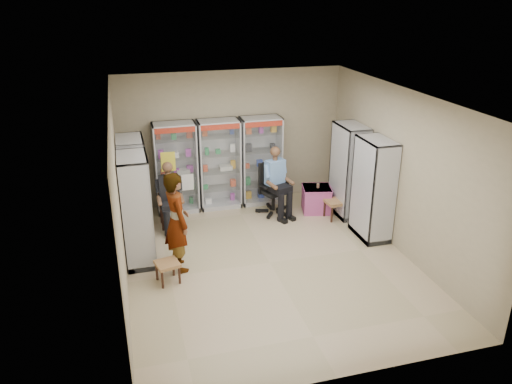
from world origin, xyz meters
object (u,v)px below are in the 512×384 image
object	(u,v)px
cabinet_back_mid	(219,165)
standing_man	(177,222)
cabinet_right_far	(349,171)
pink_trunk	(316,199)
woven_stool_b	(168,272)
cabinet_left_near	(137,210)
seated_shopkeeper	(274,183)
cabinet_back_left	(176,168)
woven_stool_a	(335,209)
cabinet_right_near	(373,189)
wooden_chair	(170,205)
cabinet_left_far	(134,188)
cabinet_back_right	(261,161)
office_chair	(273,189)

from	to	relation	value
cabinet_back_mid	standing_man	world-z (taller)	cabinet_back_mid
cabinet_right_far	pink_trunk	world-z (taller)	cabinet_right_far
cabinet_right_far	woven_stool_b	bearing A→B (deg)	113.34
cabinet_left_near	seated_shopkeeper	size ratio (longest dim) A/B	1.39
cabinet_back_left	woven_stool_a	bearing A→B (deg)	-21.85
cabinet_back_mid	cabinet_right_near	size ratio (longest dim) A/B	1.00
cabinet_right_far	wooden_chair	bearing A→B (deg)	83.96
wooden_chair	standing_man	xyz separation A→B (m)	(-0.04, -1.74, 0.43)
cabinet_right_near	pink_trunk	distance (m)	1.68
cabinet_left_far	standing_man	xyz separation A→B (m)	(0.64, -1.54, -0.10)
cabinet_right_near	cabinet_left_near	world-z (taller)	same
cabinet_back_left	cabinet_left_near	xyz separation A→B (m)	(-0.93, -2.03, 0.00)
woven_stool_b	cabinet_back_left	bearing A→B (deg)	79.53
cabinet_right_near	cabinet_back_mid	bearing A→B (deg)	49.16
cabinet_back_right	seated_shopkeeper	world-z (taller)	cabinet_back_right
wooden_chair	seated_shopkeeper	xyz separation A→B (m)	(2.25, 0.02, 0.25)
cabinet_left_near	woven_stool_a	bearing A→B (deg)	100.25
wooden_chair	office_chair	world-z (taller)	office_chair
cabinet_back_right	woven_stool_a	size ratio (longest dim) A/B	4.86
standing_man	office_chair	bearing A→B (deg)	-63.80
wooden_chair	seated_shopkeeper	size ratio (longest dim) A/B	0.65
pink_trunk	woven_stool_b	distance (m)	4.05
cabinet_back_right	standing_man	distance (m)	3.30
seated_shopkeeper	pink_trunk	size ratio (longest dim) A/B	2.46
wooden_chair	woven_stool_a	distance (m)	3.50
cabinet_left_far	wooden_chair	size ratio (longest dim) A/B	2.13
seated_shopkeeper	woven_stool_a	world-z (taller)	seated_shopkeeper
woven_stool_b	standing_man	size ratio (longest dim) A/B	0.21
cabinet_left_far	woven_stool_a	distance (m)	4.22
cabinet_back_left	cabinet_left_far	bearing A→B (deg)	-135.00
cabinet_back_right	cabinet_left_far	size ratio (longest dim) A/B	1.00
office_chair	woven_stool_a	size ratio (longest dim) A/B	2.75
woven_stool_a	seated_shopkeeper	bearing A→B (deg)	154.47
pink_trunk	cabinet_left_near	bearing A→B (deg)	-162.72
cabinet_left_far	cabinet_left_near	xyz separation A→B (m)	(0.00, -1.10, 0.00)
cabinet_back_mid	cabinet_back_right	distance (m)	0.95
cabinet_right_far	office_chair	bearing A→B (deg)	72.93
cabinet_back_left	cabinet_left_far	world-z (taller)	same
office_chair	standing_man	size ratio (longest dim) A/B	0.63
cabinet_left_far	cabinet_left_near	distance (m)	1.10
cabinet_right_near	cabinet_left_far	size ratio (longest dim) A/B	1.00
woven_stool_b	cabinet_right_far	bearing A→B (deg)	23.34
cabinet_back_right	standing_man	size ratio (longest dim) A/B	1.12
woven_stool_a	woven_stool_b	xyz separation A→B (m)	(-3.73, -1.60, -0.02)
pink_trunk	woven_stool_b	bearing A→B (deg)	-149.40
cabinet_left_far	cabinet_back_left	bearing A→B (deg)	135.00
wooden_chair	cabinet_back_right	bearing A→B (deg)	18.75
cabinet_back_right	woven_stool_b	world-z (taller)	cabinet_back_right
cabinet_back_right	cabinet_left_far	bearing A→B (deg)	-161.81
office_chair	woven_stool_a	bearing A→B (deg)	-47.54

